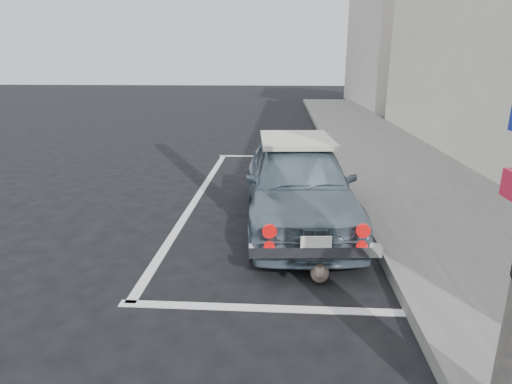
{
  "coord_description": "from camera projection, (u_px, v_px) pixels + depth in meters",
  "views": [
    {
      "loc": [
        0.6,
        -4.17,
        2.32
      ],
      "look_at": [
        0.28,
        0.96,
        0.75
      ],
      "focal_mm": 30.0,
      "sensor_mm": 36.0,
      "label": 1
    }
  ],
  "objects": [
    {
      "name": "pline_front",
      "position": [
        278.0,
        157.0,
        10.87
      ],
      "size": [
        3.0,
        0.12,
        0.01
      ],
      "primitive_type": "cube",
      "color": "silver",
      "rests_on": "ground"
    },
    {
      "name": "retro_coupe",
      "position": [
        298.0,
        182.0,
        6.23
      ],
      "size": [
        1.77,
        3.82,
        1.26
      ],
      "rotation": [
        0.0,
        0.0,
        0.07
      ],
      "color": "slate",
      "rests_on": "ground"
    },
    {
      "name": "building_far",
      "position": [
        395.0,
        28.0,
        22.23
      ],
      "size": [
        3.5,
        10.0,
        8.0
      ],
      "primitive_type": "cube",
      "color": "#BBB6AA",
      "rests_on": "ground"
    },
    {
      "name": "ground",
      "position": [
        226.0,
        282.0,
        4.7
      ],
      "size": [
        80.0,
        80.0,
        0.0
      ],
      "primitive_type": "plane",
      "color": "black",
      "rests_on": "ground"
    },
    {
      "name": "pline_side",
      "position": [
        197.0,
        197.0,
        7.61
      ],
      "size": [
        0.12,
        7.0,
        0.01
      ],
      "primitive_type": "cube",
      "color": "silver",
      "rests_on": "ground"
    },
    {
      "name": "sidewalk",
      "position": [
        455.0,
        218.0,
        6.39
      ],
      "size": [
        2.8,
        40.0,
        0.15
      ],
      "primitive_type": "cube",
      "color": "#62615D",
      "rests_on": "ground"
    },
    {
      "name": "pline_rear",
      "position": [
        269.0,
        308.0,
        4.19
      ],
      "size": [
        3.0,
        0.12,
        0.01
      ],
      "primitive_type": "cube",
      "color": "silver",
      "rests_on": "ground"
    },
    {
      "name": "cat",
      "position": [
        320.0,
        272.0,
        4.68
      ],
      "size": [
        0.24,
        0.46,
        0.25
      ],
      "rotation": [
        0.0,
        0.0,
        -0.1
      ],
      "color": "#7A685D",
      "rests_on": "ground"
    }
  ]
}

